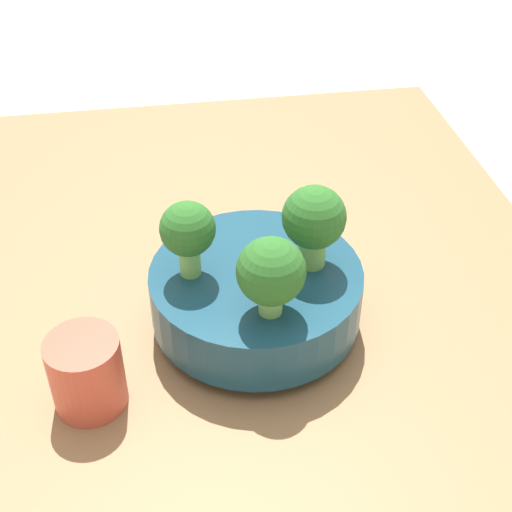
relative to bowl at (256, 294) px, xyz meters
name	(u,v)px	position (x,y,z in m)	size (l,w,h in m)	color
ground_plane	(277,353)	(0.02, 0.02, -0.07)	(6.00, 6.00, 0.00)	#ADA89E
table	(278,343)	(0.02, 0.02, -0.06)	(1.12, 0.71, 0.03)	olive
bowl	(256,294)	(0.00, 0.00, 0.00)	(0.22, 0.22, 0.07)	navy
broccoli_floret_right	(271,273)	(0.06, 0.00, 0.08)	(0.07, 0.07, 0.08)	#7AB256
broccoli_floret_front	(188,232)	(-0.01, -0.07, 0.08)	(0.06, 0.06, 0.08)	#7AB256
broccoli_floret_back	(314,220)	(0.00, 0.06, 0.09)	(0.06, 0.06, 0.09)	#6BA34C
cup	(87,373)	(0.08, -0.17, 0.00)	(0.07, 0.07, 0.08)	#C64C38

